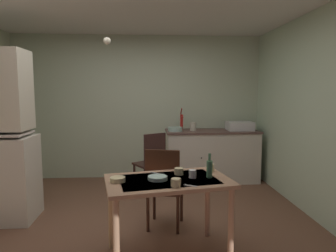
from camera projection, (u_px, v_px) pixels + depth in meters
name	position (u px, v px, depth m)	size (l,w,h in m)	color
ground_plane	(135.00, 227.00, 3.56)	(5.39, 5.39, 0.00)	brown
wall_back	(139.00, 107.00, 5.54)	(4.49, 0.10, 2.57)	beige
wall_right	(326.00, 116.00, 3.56)	(0.10, 4.31, 2.57)	beige
counter_cabinet	(212.00, 155.00, 5.36)	(1.61, 0.64, 0.89)	silver
sink_basin	(240.00, 126.00, 5.33)	(0.44, 0.34, 0.15)	silver
hand_pump	(182.00, 121.00, 5.30)	(0.05, 0.27, 0.39)	#B21E19
mixing_bowl_counter	(175.00, 129.00, 5.21)	(0.25, 0.25, 0.07)	#ADD1C1
stoneware_crock	(193.00, 126.00, 5.28)	(0.11, 0.11, 0.15)	beige
dining_table	(168.00, 190.00, 2.87)	(1.26, 0.89, 0.76)	tan
chair_far_side	(164.00, 187.00, 3.45)	(0.48, 0.48, 0.95)	#3C2116
chair_by_counter	(151.00, 161.00, 4.76)	(0.55, 0.55, 0.94)	#351F1B
serving_bowl_wide	(118.00, 180.00, 2.77)	(0.14, 0.14, 0.04)	beige
soup_bowl_small	(158.00, 178.00, 2.84)	(0.18, 0.18, 0.03)	#ADD1C1
teacup_cream	(210.00, 168.00, 3.14)	(0.07, 0.07, 0.08)	beige
teacup_mint	(193.00, 174.00, 2.89)	(0.07, 0.07, 0.08)	white
mug_dark	(176.00, 183.00, 2.62)	(0.09, 0.09, 0.07)	beige
mug_tall	(179.00, 171.00, 3.01)	(0.09, 0.09, 0.06)	beige
glass_bottle	(209.00, 168.00, 2.90)	(0.06, 0.06, 0.23)	#4C7F56
table_knife	(158.00, 174.00, 3.04)	(0.22, 0.02, 0.01)	silver
teaspoon_near_bowl	(191.00, 186.00, 2.65)	(0.12, 0.02, 0.01)	beige
pendant_bulb	(107.00, 41.00, 3.36)	(0.08, 0.08, 0.08)	#F9EFCC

